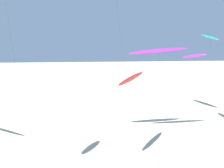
{
  "coord_description": "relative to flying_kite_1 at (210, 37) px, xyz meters",
  "views": [
    {
      "loc": [
        0.35,
        -3.5,
        12.38
      ],
      "look_at": [
        3.28,
        22.81,
        7.88
      ],
      "focal_mm": 40.42,
      "sensor_mm": 36.0,
      "label": 1
    }
  ],
  "objects": [
    {
      "name": "flying_kite_6",
      "position": [
        -7.99,
        -1.19,
        -1.91
      ],
      "size": [
        8.83,
        4.9,
        11.76
      ],
      "color": "purple",
      "rests_on": "ground"
    },
    {
      "name": "flying_kite_3",
      "position": [
        -12.93,
        -7.66,
        -4.7
      ],
      "size": [
        4.37,
        10.09,
        8.99
      ],
      "color": "red",
      "rests_on": "ground"
    },
    {
      "name": "flying_kite_1",
      "position": [
        0.0,
        0.0,
        0.0
      ],
      "size": [
        2.81,
        12.01,
        13.62
      ],
      "color": "#19B2B7",
      "rests_on": "ground"
    },
    {
      "name": "flying_kite_2",
      "position": [
        2.11,
        9.75,
        -3.3
      ],
      "size": [
        2.55,
        9.98,
        10.57
      ],
      "color": "purple",
      "rests_on": "ground"
    }
  ]
}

